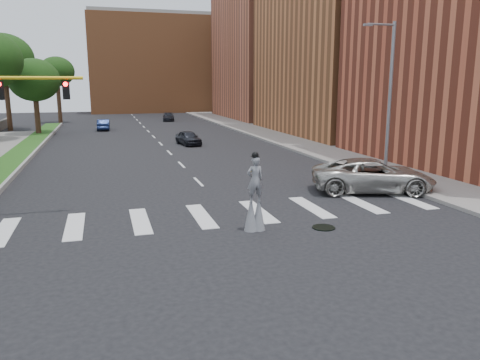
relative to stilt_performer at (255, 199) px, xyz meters
The scene contains 17 objects.
ground_plane 1.97m from the stilt_performer, 101.54° to the left, with size 160.00×160.00×0.00m, color black.
grass_median 24.55m from the stilt_performer, 118.77° to the left, with size 2.00×60.00×0.25m, color #1D4A15.
median_curb 24.07m from the stilt_performer, 116.58° to the left, with size 0.20×60.00×0.28m, color gray.
sidewalk_right 29.19m from the stilt_performer, 65.29° to the left, with size 5.00×90.00×0.18m, color slate.
manhole 3.00m from the stilt_performer, 10.52° to the right, with size 0.90×0.90×0.04m, color black.
building_mid 39.73m from the stilt_performer, 55.45° to the left, with size 16.00×22.00×24.00m, color #AC6236.
building_far 60.23m from the stilt_performer, 68.65° to the left, with size 16.00×22.00×20.00m, color #B55F43.
building_backdrop 80.08m from the stilt_performer, 85.90° to the left, with size 26.00×14.00×18.00m, color #AC6236.
streetlight 13.49m from the stilt_performer, 35.29° to the left, with size 2.05×0.20×9.00m.
stilt_performer is the anchor object (origin of this frame).
suv_crossing 9.15m from the stilt_performer, 29.47° to the left, with size 2.88×6.26×1.74m, color #A9A7A0.
car_near 26.00m from the stilt_performer, 85.44° to the left, with size 1.53×3.80×1.30m, color black.
car_mid 42.66m from the stilt_performer, 97.17° to the left, with size 1.38×3.96×1.31m, color #15224B.
car_far 54.24m from the stilt_performer, 85.65° to the left, with size 1.64×4.03×1.17m, color black.
tree_5 48.07m from the stilt_performer, 109.69° to the left, with size 6.80×6.80×11.23m.
tree_6 40.66m from the stilt_performer, 107.53° to the left, with size 5.33×5.33×8.18m.
tree_7 56.37m from the stilt_performer, 101.48° to the left, with size 4.80×4.80×9.21m.
Camera 1 is at (-5.13, -17.99, 5.60)m, focal length 35.00 mm.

